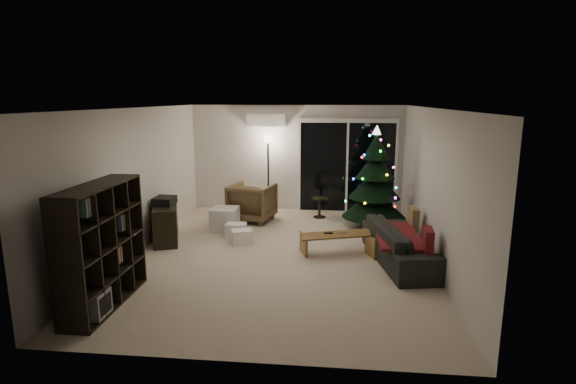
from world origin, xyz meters
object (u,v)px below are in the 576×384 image
object	(u,v)px
media_cabinet	(166,223)
bookshelf	(87,245)
sofa	(403,244)
christmas_tree	(375,178)
armchair	(252,202)
coffee_table	(337,244)

from	to	relation	value
media_cabinet	bookshelf	bearing A→B (deg)	-109.06
sofa	christmas_tree	distance (m)	2.14
sofa	media_cabinet	bearing A→B (deg)	70.31
christmas_tree	armchair	bearing A→B (deg)	173.27
coffee_table	bookshelf	bearing A→B (deg)	-163.80
bookshelf	armchair	world-z (taller)	bookshelf
coffee_table	christmas_tree	world-z (taller)	christmas_tree
media_cabinet	sofa	xyz separation A→B (m)	(4.30, -0.70, -0.04)
sofa	armchair	bearing A→B (deg)	41.64
media_cabinet	coffee_table	bearing A→B (deg)	-27.50
armchair	sofa	distance (m)	3.72
sofa	bookshelf	bearing A→B (deg)	104.27
media_cabinet	armchair	bearing A→B (deg)	30.07
armchair	coffee_table	bearing A→B (deg)	144.29
media_cabinet	coffee_table	world-z (taller)	media_cabinet
sofa	christmas_tree	world-z (taller)	christmas_tree
bookshelf	christmas_tree	distance (m)	5.62
media_cabinet	christmas_tree	xyz separation A→B (m)	(3.98, 1.27, 0.71)
media_cabinet	armchair	world-z (taller)	armchair
coffee_table	christmas_tree	distance (m)	2.10
bookshelf	sofa	world-z (taller)	bookshelf
sofa	coffee_table	distance (m)	1.11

